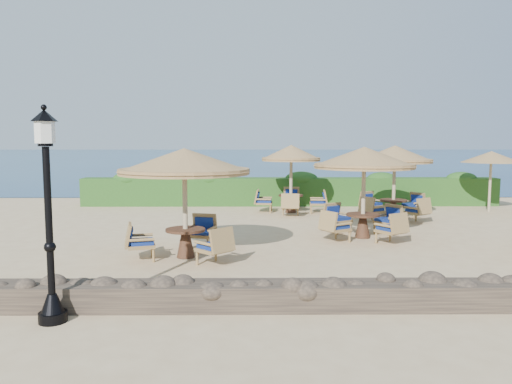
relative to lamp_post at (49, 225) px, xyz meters
name	(u,v)px	position (x,y,z in m)	size (l,w,h in m)	color
ground	(308,237)	(4.80, 6.80, -1.55)	(120.00, 120.00, 0.00)	tan
sea	(261,157)	(4.80, 76.80, -1.55)	(160.00, 160.00, 0.00)	navy
hedge	(290,192)	(4.80, 14.00, -0.95)	(18.00, 0.90, 1.20)	#1E4717
stone_wall	(350,296)	(4.80, 0.60, -1.33)	(15.00, 0.65, 0.44)	brown
lamp_post	(49,225)	(0.00, 0.00, 0.00)	(0.44, 0.44, 3.31)	black
extra_parasol	(491,157)	(12.60, 12.00, 0.62)	(2.30, 2.30, 2.41)	tan
cafe_set_0	(185,176)	(1.52, 4.30, 0.44)	(3.18, 3.18, 2.65)	tan
cafe_set_1	(364,174)	(6.37, 6.70, 0.30)	(2.93, 2.93, 2.65)	tan
cafe_set_3	(291,170)	(4.67, 11.79, 0.12)	(2.85, 2.85, 2.65)	tan
cafe_set_4	(394,170)	(8.25, 10.16, 0.23)	(2.73, 2.73, 2.65)	tan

